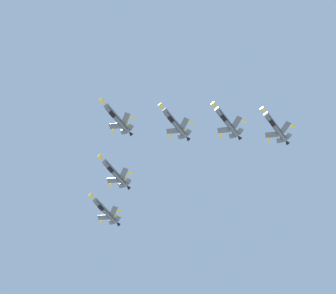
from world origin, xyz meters
The scene contains 6 objects.
fighter_jet_lead centered at (-8.71, 38.12, 128.26)m, with size 13.24×12.05×4.62m.
fighter_jet_left_wing centered at (10.65, 35.57, 127.73)m, with size 13.24×12.04×4.66m.
fighter_jet_right_wing centered at (-5.91, 56.66, 125.39)m, with size 13.24×12.12×4.38m.
fighter_jet_left_outer centered at (27.51, 31.46, 127.30)m, with size 13.24×12.10×4.38m.
fighter_jet_right_outer centered at (-6.98, 72.46, 126.54)m, with size 13.24×12.12×4.38m.
fighter_jet_trail_slot centered at (43.74, 29.69, 127.11)m, with size 13.24×12.05×4.61m.
Camera 1 is at (0.95, 0.93, 1.50)m, focal length 41.90 mm.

